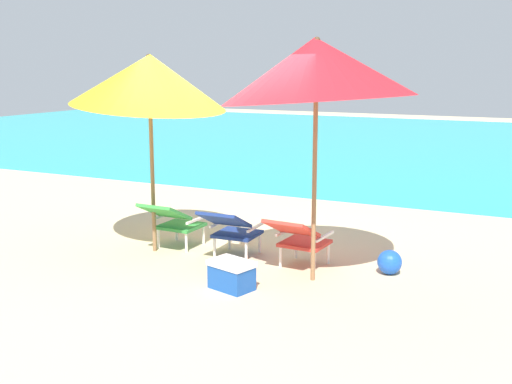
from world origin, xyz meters
The scene contains 9 objects.
ground_plane centered at (0.00, 4.00, 0.00)m, with size 40.00×40.00×0.00m, color #CCB78E.
ocean_band centered at (0.00, 12.78, 0.00)m, with size 40.00×18.00×0.01m, color #28B2B7.
lounge_chair_left centered at (-0.92, 0.00, 0.40)m, with size 0.56×0.89×0.68m.
lounge_chair_center centered at (-0.05, -0.04, 0.40)m, with size 0.57×0.89×0.68m.
lounge_chair_right centered at (0.86, -0.06, 0.40)m, with size 0.59×0.91×0.68m.
beach_umbrella_left centered at (-1.12, -0.17, 2.20)m, with size 2.45×2.42×2.61m.
beach_umbrella_right centered at (1.15, -0.34, 2.35)m, with size 2.58×2.54×2.76m.
beach_ball centered at (1.88, 0.25, 0.14)m, with size 0.29×0.29×0.29m, color blue.
cooler_box centered at (0.47, -1.00, 0.16)m, with size 0.54×0.44×0.32m.
Camera 1 is at (3.56, -6.78, 2.40)m, focal length 44.56 mm.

